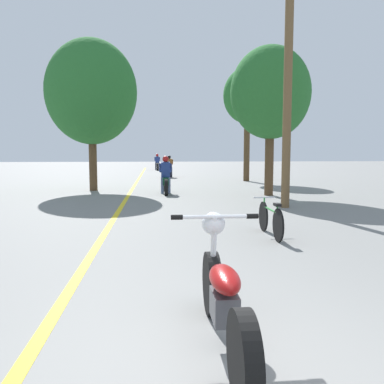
% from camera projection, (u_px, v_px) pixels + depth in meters
% --- Properties ---
extents(lane_stripe_center, '(0.14, 48.00, 0.01)m').
position_uv_depth(lane_stripe_center, '(129.00, 195.00, 15.11)').
color(lane_stripe_center, yellow).
rests_on(lane_stripe_center, ground).
extents(utility_pole, '(1.10, 0.24, 6.57)m').
position_uv_depth(utility_pole, '(288.00, 89.00, 11.40)').
color(utility_pole, brown).
rests_on(utility_pole, ground).
extents(roadside_tree_right_near, '(2.90, 2.61, 5.39)m').
position_uv_depth(roadside_tree_right_near, '(270.00, 93.00, 14.60)').
color(roadside_tree_right_near, '#513A23').
rests_on(roadside_tree_right_near, ground).
extents(roadside_tree_right_far, '(2.59, 2.33, 6.06)m').
position_uv_depth(roadside_tree_right_far, '(247.00, 97.00, 21.63)').
color(roadside_tree_right_far, '#513A23').
rests_on(roadside_tree_right_far, ground).
extents(roadside_tree_left, '(3.68, 3.31, 6.13)m').
position_uv_depth(roadside_tree_left, '(91.00, 92.00, 16.40)').
color(roadside_tree_left, '#513A23').
rests_on(roadside_tree_left, ground).
extents(motorcycle_foreground, '(0.83, 2.11, 1.05)m').
position_uv_depth(motorcycle_foreground, '(223.00, 296.00, 3.38)').
color(motorcycle_foreground, black).
rests_on(motorcycle_foreground, ground).
extents(motorcycle_rider_lead, '(0.50, 2.13, 1.44)m').
position_uv_depth(motorcycle_rider_lead, '(166.00, 179.00, 15.57)').
color(motorcycle_rider_lead, black).
rests_on(motorcycle_rider_lead, ground).
extents(motorcycle_rider_mid, '(0.50, 2.03, 1.36)m').
position_uv_depth(motorcycle_rider_mid, '(169.00, 169.00, 25.21)').
color(motorcycle_rider_mid, black).
rests_on(motorcycle_rider_mid, ground).
extents(motorcycle_rider_far, '(0.50, 2.07, 1.39)m').
position_uv_depth(motorcycle_rider_far, '(157.00, 164.00, 34.54)').
color(motorcycle_rider_far, black).
rests_on(motorcycle_rider_far, ground).
extents(bicycle_parked, '(0.44, 1.62, 0.71)m').
position_uv_depth(bicycle_parked, '(270.00, 219.00, 7.76)').
color(bicycle_parked, black).
rests_on(bicycle_parked, ground).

